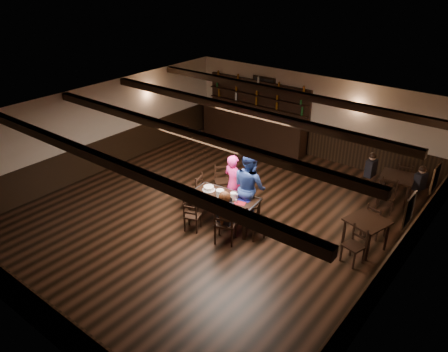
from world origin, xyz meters
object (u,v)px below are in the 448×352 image
Objects in this scene: chair_near_left at (191,215)px; chair_near_right at (225,222)px; cake at (209,188)px; bar_counter at (254,123)px; woman_pink at (233,184)px; dining_table at (224,199)px; man_blue at (250,187)px.

chair_near_left is 0.96m from chair_near_right.
chair_near_right is at bearing -33.79° from cake.
bar_counter is at bearing 110.20° from chair_near_left.
chair_near_right is 0.63× the size of woman_pink.
dining_table is at bearing 129.26° from chair_near_right.
dining_table is 0.89m from chair_near_left.
bar_counter is at bearing -50.79° from woman_pink.
bar_counter is (-2.87, 4.36, -0.23)m from man_blue.
cake is 0.08× the size of bar_counter.
chair_near_right is 1.51m from woman_pink.
cake is at bearing 47.59° from man_blue.
woman_pink reaches higher than chair_near_right.
bar_counter is (-2.07, 5.62, 0.27)m from chair_near_left.
dining_table is 5.44m from bar_counter.
man_blue is (0.61, -0.13, 0.16)m from woman_pink.
dining_table is 2.27× the size of chair_near_left.
bar_counter is (-2.46, 4.86, 0.05)m from dining_table.
man_blue is at bearing 50.03° from dining_table.
man_blue is 5.88× the size of cake.
bar_counter is at bearing -35.53° from man_blue.
man_blue reaches higher than cake.
man_blue is (0.81, 1.26, 0.50)m from chair_near_left.
cake is at bearing 72.59° from woman_pink.
man_blue is at bearing -56.61° from bar_counter.
woman_pink is at bearing -61.82° from bar_counter.
woman_pink is (0.20, 1.39, 0.33)m from chair_near_left.
woman_pink is 0.83× the size of man_blue.
dining_table is at bearing -3.90° from cake.
bar_counter is (-1.95, 4.82, -0.07)m from cake.
chair_near_left is at bearing -174.72° from chair_near_right.
chair_near_left is (-0.39, -0.76, -0.22)m from dining_table.
bar_counter reaches higher than cake.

